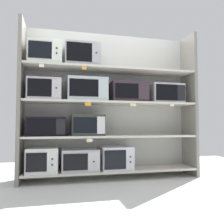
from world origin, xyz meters
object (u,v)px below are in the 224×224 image
Objects in this scene: microwave_1 at (80,160)px; microwave_9 at (45,54)px; microwave_2 at (116,158)px; microwave_7 at (129,93)px; microwave_5 at (45,90)px; microwave_10 at (82,56)px; microwave_3 at (47,127)px; microwave_8 at (165,94)px; microwave_0 at (42,160)px; microwave_6 at (87,90)px; microwave_4 at (87,125)px.

microwave_1 is 1.14× the size of microwave_9.
microwave_7 reaches higher than microwave_2.
microwave_5 is 0.91× the size of microwave_10.
microwave_8 is at bearing -0.00° from microwave_3.
microwave_0 is 0.93× the size of microwave_9.
microwave_3 is 0.92× the size of microwave_6.
microwave_10 reaches higher than microwave_2.
microwave_2 is 0.97× the size of microwave_4.
microwave_0 is 0.99m from microwave_5.
microwave_9 is (-1.05, 0.00, 1.51)m from microwave_2.
microwave_8 is (1.83, -0.00, 0.52)m from microwave_3.
microwave_1 is at bearing 0.01° from microwave_0.
microwave_2 is at bearing 180.00° from microwave_8.
microwave_4 is 0.92× the size of microwave_8.
microwave_7 is at bearing 0.02° from microwave_3.
microwave_5 is (-0.61, -0.00, 0.50)m from microwave_4.
microwave_1 is 1.02× the size of microwave_8.
microwave_1 is at bearing 179.98° from microwave_8.
microwave_9 reaches higher than microwave_5.
microwave_9 is (-0.61, -0.00, 1.02)m from microwave_4.
microwave_9 is at bearing 179.98° from microwave_2.
microwave_4 is at bearing 0.04° from microwave_3.
microwave_5 is (-0.51, -0.00, 1.00)m from microwave_1.
microwave_3 is at bearing -179.98° from microwave_7.
microwave_6 is 0.78m from microwave_9.
microwave_5 is at bearing 179.91° from microwave_3.
microwave_3 is 0.52m from microwave_5.
microwave_6 is at bearing 0.03° from microwave_5.
microwave_8 reaches higher than microwave_4.
microwave_7 is at bearing 0.00° from microwave_6.
microwave_4 is 0.52m from microwave_6.
microwave_7 is at bearing 0.00° from microwave_0.
microwave_9 is (0.02, 0.00, 1.50)m from microwave_0.
microwave_8 reaches higher than microwave_5.
microwave_10 is at bearing -179.78° from microwave_6.
microwave_8 is at bearing -0.00° from microwave_5.
microwave_3 reaches higher than microwave_1.
microwave_6 is 1.14× the size of microwave_10.
microwave_4 is at bearing 0.01° from microwave_9.
microwave_2 is 0.80× the size of microwave_6.
microwave_2 is 1.29m from microwave_8.
microwave_10 is at bearing -0.03° from microwave_0.
microwave_1 is at bearing 179.96° from microwave_2.
microwave_1 is at bearing 0.05° from microwave_3.
microwave_6 is 0.51m from microwave_10.
microwave_4 is 0.81m from microwave_7.
microwave_4 is at bearing -180.00° from microwave_7.
microwave_6 is at bearing -0.00° from microwave_1.
microwave_1 is at bearing -179.99° from microwave_4.
microwave_0 is at bearing -179.99° from microwave_4.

